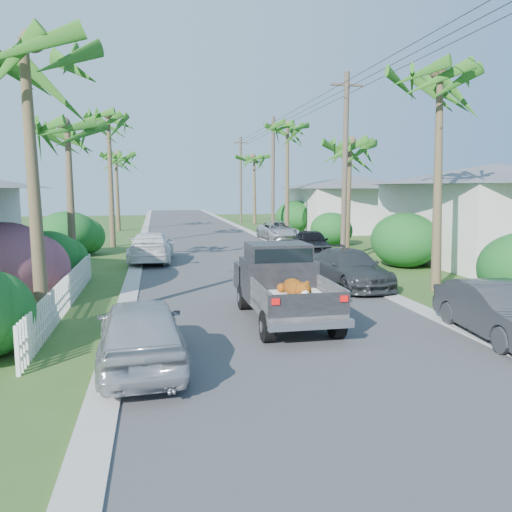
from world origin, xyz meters
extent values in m
plane|color=#35531F|center=(0.00, 0.00, 0.00)|extent=(120.00, 120.00, 0.00)
cube|color=#38383A|center=(0.00, 25.00, 0.01)|extent=(8.00, 100.00, 0.02)
cube|color=#A5A39E|center=(-4.30, 25.00, 0.03)|extent=(0.60, 100.00, 0.06)
cube|color=#A5A39E|center=(4.30, 25.00, 0.03)|extent=(0.60, 100.00, 0.06)
cylinder|color=black|center=(-0.83, 1.16, 0.38)|extent=(0.28, 0.76, 0.76)
cylinder|color=black|center=(0.87, 1.16, 0.38)|extent=(0.28, 0.76, 0.76)
cylinder|color=black|center=(-0.83, 4.41, 0.38)|extent=(0.28, 0.76, 0.76)
cylinder|color=black|center=(0.87, 4.41, 0.38)|extent=(0.28, 0.76, 0.76)
cube|color=slate|center=(0.02, 1.81, 0.62)|extent=(1.90, 2.40, 0.24)
cube|color=slate|center=(-0.90, 1.81, 1.00)|extent=(0.06, 2.40, 0.55)
cube|color=slate|center=(0.94, 1.81, 1.00)|extent=(0.06, 2.40, 0.55)
cube|color=black|center=(0.02, 0.64, 0.98)|extent=(1.92, 0.08, 0.52)
cube|color=silver|center=(0.02, 0.48, 0.55)|extent=(1.98, 0.18, 0.18)
cube|color=red|center=(-0.78, 0.59, 1.10)|extent=(0.18, 0.05, 0.14)
cube|color=red|center=(0.82, 0.59, 1.10)|extent=(0.18, 0.05, 0.14)
cube|color=black|center=(0.02, 3.66, 1.05)|extent=(1.94, 1.65, 1.10)
cube|color=black|center=(0.02, 3.66, 1.78)|extent=(1.70, 1.35, 0.55)
cube|color=black|center=(0.02, 2.99, 1.75)|extent=(1.60, 0.05, 0.45)
cube|color=black|center=(0.02, 4.91, 0.90)|extent=(1.94, 1.20, 0.80)
cube|color=white|center=(0.02, 1.81, 0.82)|extent=(1.70, 2.10, 0.16)
ellipsoid|color=orange|center=(0.02, 1.91, 1.12)|extent=(0.48, 1.25, 0.43)
sphere|color=orange|center=(0.02, 1.16, 1.20)|extent=(0.40, 0.40, 0.40)
ellipsoid|color=white|center=(0.02, 1.91, 1.02)|extent=(0.32, 0.86, 0.18)
imported|color=#2F3134|center=(4.66, 0.38, 0.66)|extent=(1.76, 4.14, 1.33)
imported|color=#313436|center=(3.60, 7.18, 0.66)|extent=(2.19, 4.69, 1.33)
imported|color=black|center=(5.00, 16.10, 0.67)|extent=(2.02, 4.08, 1.34)
imported|color=#B5B7BC|center=(5.00, 23.91, 0.65)|extent=(2.29, 4.75, 1.30)
imported|color=#B0B2B8|center=(-3.69, 0.09, 0.71)|extent=(1.94, 4.28, 1.43)
imported|color=white|center=(-3.60, 14.90, 0.73)|extent=(2.37, 5.15, 1.46)
cone|color=brown|center=(-6.20, 3.00, 3.50)|extent=(0.36, 0.71, 7.01)
cone|color=brown|center=(-6.80, 12.00, 3.10)|extent=(0.36, 0.61, 6.21)
cone|color=brown|center=(-6.00, 22.00, 4.00)|extent=(0.36, 0.36, 8.00)
cone|color=brown|center=(-6.50, 34.00, 3.25)|extent=(0.36, 0.75, 6.51)
cone|color=brown|center=(6.30, 6.00, 3.75)|extent=(0.36, 0.73, 7.51)
cone|color=brown|center=(6.60, 15.00, 3.00)|extent=(0.36, 0.54, 6.01)
cone|color=brown|center=(6.20, 26.00, 4.10)|extent=(0.36, 0.36, 8.20)
cone|color=brown|center=(6.50, 40.00, 3.40)|extent=(0.36, 0.63, 6.81)
ellipsoid|color=#C51C73|center=(-7.80, 6.00, 1.30)|extent=(3.00, 3.30, 2.60)
ellipsoid|color=#164E1E|center=(-7.40, 10.00, 1.00)|extent=(2.40, 2.64, 2.00)
ellipsoid|color=#164E1E|center=(-8.00, 18.00, 1.20)|extent=(3.20, 3.52, 2.40)
ellipsoid|color=#164E1E|center=(7.80, 11.00, 1.25)|extent=(3.00, 3.30, 2.50)
ellipsoid|color=#164E1E|center=(7.50, 20.00, 1.05)|extent=(2.60, 2.86, 2.10)
ellipsoid|color=#164E1E|center=(8.00, 30.00, 1.30)|extent=(3.20, 3.52, 2.60)
cube|color=white|center=(-6.00, 5.50, 0.50)|extent=(0.10, 11.00, 1.00)
cube|color=silver|center=(13.00, 12.00, 1.90)|extent=(8.00, 9.00, 3.80)
cone|color=#595B60|center=(13.00, 12.00, 4.30)|extent=(6.48, 6.48, 1.00)
cube|color=silver|center=(13.00, 30.00, 1.80)|extent=(9.00, 8.00, 3.60)
cone|color=#595B60|center=(13.00, 30.00, 4.10)|extent=(6.48, 6.48, 1.00)
cylinder|color=brown|center=(5.60, 13.00, 4.50)|extent=(0.26, 0.26, 9.00)
cube|color=brown|center=(5.60, 13.00, 8.40)|extent=(1.60, 0.10, 0.10)
cylinder|color=brown|center=(5.60, 28.00, 4.50)|extent=(0.26, 0.26, 9.00)
cube|color=brown|center=(5.60, 28.00, 8.40)|extent=(1.60, 0.10, 0.10)
cylinder|color=brown|center=(5.60, 43.00, 4.50)|extent=(0.26, 0.26, 9.00)
cube|color=brown|center=(5.60, 43.00, 8.40)|extent=(1.60, 0.10, 0.10)
camera|label=1|loc=(-3.33, -9.90, 3.58)|focal=35.00mm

